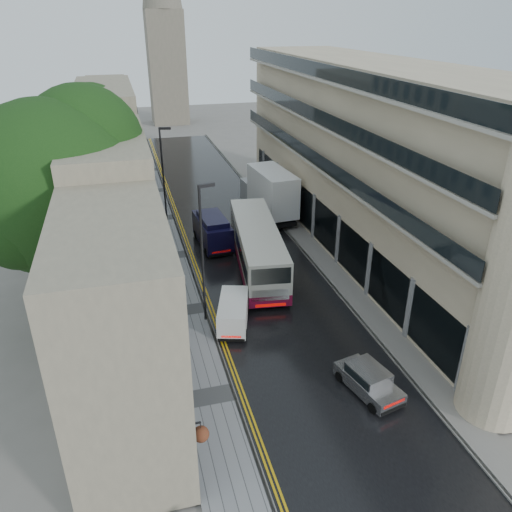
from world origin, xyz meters
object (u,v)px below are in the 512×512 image
tree_near (57,216)px  tree_far (76,167)px  lamp_post_near (202,257)px  silver_hatchback (374,401)px  white_lorry (265,201)px  lamp_post_far (164,180)px  cream_bus (246,270)px  pedestrian (166,255)px  white_van (219,325)px  navy_van (206,240)px

tree_near → tree_far: bearing=88.7°
lamp_post_near → silver_hatchback: bearing=-67.7°
silver_hatchback → lamp_post_near: lamp_post_near is taller
white_lorry → lamp_post_near: bearing=-124.3°
lamp_post_near → lamp_post_far: bearing=82.4°
cream_bus → white_lorry: (4.57, 11.15, 0.64)m
pedestrian → lamp_post_near: 8.61m
tree_far → cream_bus: tree_far is taller
white_van → lamp_post_far: size_ratio=0.44×
lamp_post_near → tree_far: bearing=106.2°
tree_near → white_lorry: (15.61, 11.72, -4.61)m
white_van → lamp_post_near: size_ratio=0.45×
tree_far → pedestrian: (5.95, -7.39, -5.12)m
lamp_post_near → white_van: bearing=-88.2°
tree_far → navy_van: (9.18, -6.10, -4.85)m
tree_near → lamp_post_near: bearing=-15.7°
cream_bus → silver_hatchback: bearing=-69.1°
navy_van → pedestrian: navy_van is taller
tree_far → lamp_post_far: (6.81, 0.36, -1.74)m
tree_far → white_lorry: (15.31, -1.28, -3.90)m
cream_bus → lamp_post_far: size_ratio=1.40×
cream_bus → white_lorry: bearing=75.2°
tree_far → lamp_post_near: tree_far is taller
silver_hatchback → white_van: 9.88m
white_lorry → white_van: white_lorry is taller
silver_hatchback → pedestrian: pedestrian is taller
lamp_post_near → lamp_post_far: 15.55m
pedestrian → white_lorry: bearing=-142.9°
white_van → cream_bus: bearing=76.4°
pedestrian → lamp_post_far: 8.49m
pedestrian → cream_bus: bearing=137.6°
silver_hatchback → navy_van: navy_van is taller
tree_near → tree_far: 13.02m
lamp_post_far → tree_far: bearing=-164.2°
pedestrian → lamp_post_far: bearing=-92.3°
cream_bus → navy_van: cream_bus is taller
tree_near → cream_bus: bearing=3.0°
lamp_post_near → white_lorry: bearing=50.6°
tree_far → white_lorry: size_ratio=1.41×
navy_van → lamp_post_far: size_ratio=0.61×
cream_bus → white_van: size_ratio=3.17×
cream_bus → white_van: 5.63m
tree_near → white_lorry: tree_near is taller
cream_bus → white_lorry: size_ratio=1.39×
white_van → pedestrian: size_ratio=1.95×
silver_hatchback → pedestrian: (-7.83, 17.77, 0.40)m
cream_bus → silver_hatchback: 13.13m
white_lorry → pedestrian: size_ratio=4.43×
lamp_post_far → white_lorry: bearing=1.9°
white_lorry → white_van: bearing=-119.8°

